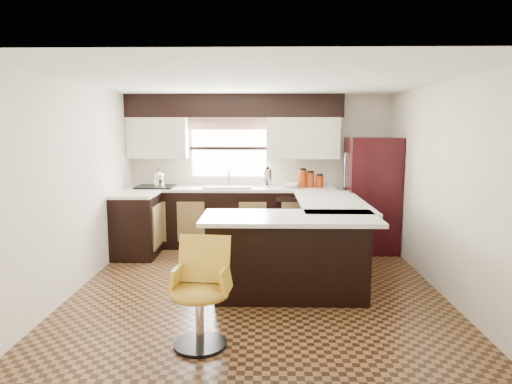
{
  "coord_description": "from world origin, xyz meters",
  "views": [
    {
      "loc": [
        0.09,
        -5.25,
        1.88
      ],
      "look_at": [
        -0.03,
        0.45,
        1.08
      ],
      "focal_mm": 32.0,
      "sensor_mm": 36.0,
      "label": 1
    }
  ],
  "objects_px": {
    "peninsula_long": "(327,237)",
    "bar_chair": "(199,294)",
    "refrigerator": "(371,195)",
    "peninsula_return": "(291,258)"
  },
  "relations": [
    {
      "from": "peninsula_long",
      "to": "bar_chair",
      "type": "relative_size",
      "value": 2.07
    },
    {
      "from": "peninsula_long",
      "to": "refrigerator",
      "type": "relative_size",
      "value": 1.12
    },
    {
      "from": "refrigerator",
      "to": "peninsula_return",
      "type": "bearing_deg",
      "value": -123.59
    },
    {
      "from": "refrigerator",
      "to": "bar_chair",
      "type": "xyz_separation_m",
      "value": [
        -2.18,
        -3.18,
        -0.4
      ]
    },
    {
      "from": "peninsula_long",
      "to": "bar_chair",
      "type": "bearing_deg",
      "value": -122.56
    },
    {
      "from": "peninsula_return",
      "to": "refrigerator",
      "type": "distance_m",
      "value": 2.44
    },
    {
      "from": "peninsula_long",
      "to": "refrigerator",
      "type": "height_order",
      "value": "refrigerator"
    },
    {
      "from": "peninsula_long",
      "to": "peninsula_return",
      "type": "relative_size",
      "value": 1.18
    },
    {
      "from": "refrigerator",
      "to": "bar_chair",
      "type": "distance_m",
      "value": 3.88
    },
    {
      "from": "bar_chair",
      "to": "peninsula_return",
      "type": "bearing_deg",
      "value": 61.01
    }
  ]
}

